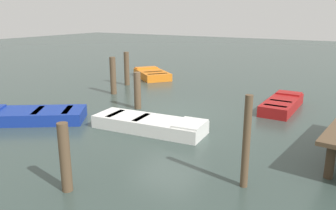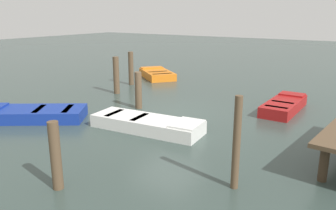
{
  "view_description": "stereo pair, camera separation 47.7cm",
  "coord_description": "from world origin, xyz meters",
  "px_view_note": "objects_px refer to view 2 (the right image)",
  "views": [
    {
      "loc": [
        10.28,
        6.16,
        3.61
      ],
      "look_at": [
        0.0,
        0.0,
        0.35
      ],
      "focal_mm": 36.24,
      "sensor_mm": 36.0,
      "label": 1
    },
    {
      "loc": [
        10.03,
        6.57,
        3.61
      ],
      "look_at": [
        0.0,
        0.0,
        0.35
      ],
      "focal_mm": 36.24,
      "sensor_mm": 36.0,
      "label": 2
    }
  ],
  "objects_px": {
    "rowboat_blue": "(31,114)",
    "mooring_piling_near_left": "(116,75)",
    "mooring_piling_far_left": "(131,68)",
    "mooring_piling_far_right": "(56,156)",
    "mooring_piling_mid_left": "(138,90)",
    "rowboat_white": "(148,124)",
    "rowboat_red": "(284,105)",
    "mooring_piling_near_right": "(237,143)",
    "rowboat_orange": "(157,74)"
  },
  "relations": [
    {
      "from": "mooring_piling_far_left",
      "to": "mooring_piling_near_left",
      "type": "bearing_deg",
      "value": 20.09
    },
    {
      "from": "mooring_piling_far_left",
      "to": "mooring_piling_far_right",
      "type": "distance_m",
      "value": 10.85
    },
    {
      "from": "rowboat_blue",
      "to": "mooring_piling_far_right",
      "type": "bearing_deg",
      "value": 115.87
    },
    {
      "from": "rowboat_white",
      "to": "mooring_piling_near_left",
      "type": "distance_m",
      "value": 5.45
    },
    {
      "from": "rowboat_white",
      "to": "mooring_piling_near_left",
      "type": "bearing_deg",
      "value": 136.64
    },
    {
      "from": "rowboat_orange",
      "to": "mooring_piling_far_left",
      "type": "bearing_deg",
      "value": 128.59
    },
    {
      "from": "rowboat_white",
      "to": "rowboat_blue",
      "type": "bearing_deg",
      "value": -166.97
    },
    {
      "from": "mooring_piling_near_right",
      "to": "rowboat_blue",
      "type": "bearing_deg",
      "value": -94.45
    },
    {
      "from": "mooring_piling_far_right",
      "to": "rowboat_blue",
      "type": "bearing_deg",
      "value": -119.73
    },
    {
      "from": "mooring_piling_near_right",
      "to": "rowboat_orange",
      "type": "bearing_deg",
      "value": -137.65
    },
    {
      "from": "mooring_piling_near_right",
      "to": "mooring_piling_far_left",
      "type": "bearing_deg",
      "value": -129.68
    },
    {
      "from": "rowboat_blue",
      "to": "mooring_piling_far_left",
      "type": "distance_m",
      "value": 6.7
    },
    {
      "from": "rowboat_white",
      "to": "mooring_piling_near_right",
      "type": "bearing_deg",
      "value": -32.79
    },
    {
      "from": "rowboat_white",
      "to": "mooring_piling_near_left",
      "type": "height_order",
      "value": "mooring_piling_near_left"
    },
    {
      "from": "mooring_piling_near_left",
      "to": "rowboat_red",
      "type": "bearing_deg",
      "value": 100.1
    },
    {
      "from": "mooring_piling_far_right",
      "to": "rowboat_white",
      "type": "bearing_deg",
      "value": -171.19
    },
    {
      "from": "mooring_piling_mid_left",
      "to": "rowboat_blue",
      "type": "bearing_deg",
      "value": -34.85
    },
    {
      "from": "rowboat_red",
      "to": "mooring_piling_far_right",
      "type": "relative_size",
      "value": 1.96
    },
    {
      "from": "rowboat_white",
      "to": "mooring_piling_near_left",
      "type": "xyz_separation_m",
      "value": [
        -3.34,
        -4.26,
        0.63
      ]
    },
    {
      "from": "mooring_piling_far_right",
      "to": "mooring_piling_near_left",
      "type": "relative_size",
      "value": 0.88
    },
    {
      "from": "mooring_piling_far_right",
      "to": "mooring_piling_mid_left",
      "type": "bearing_deg",
      "value": -157.44
    },
    {
      "from": "mooring_piling_mid_left",
      "to": "mooring_piling_near_left",
      "type": "relative_size",
      "value": 0.85
    },
    {
      "from": "mooring_piling_far_left",
      "to": "mooring_piling_mid_left",
      "type": "bearing_deg",
      "value": 42.73
    },
    {
      "from": "rowboat_white",
      "to": "rowboat_orange",
      "type": "relative_size",
      "value": 1.21
    },
    {
      "from": "rowboat_white",
      "to": "mooring_piling_near_right",
      "type": "height_order",
      "value": "mooring_piling_near_right"
    },
    {
      "from": "rowboat_white",
      "to": "mooring_piling_far_right",
      "type": "xyz_separation_m",
      "value": [
        4.03,
        0.63,
        0.53
      ]
    },
    {
      "from": "mooring_piling_far_right",
      "to": "mooring_piling_near_left",
      "type": "xyz_separation_m",
      "value": [
        -7.38,
        -4.88,
        0.1
      ]
    },
    {
      "from": "mooring_piling_near_left",
      "to": "mooring_piling_near_right",
      "type": "relative_size",
      "value": 0.84
    },
    {
      "from": "rowboat_blue",
      "to": "rowboat_white",
      "type": "relative_size",
      "value": 1.01
    },
    {
      "from": "mooring_piling_far_right",
      "to": "rowboat_red",
      "type": "bearing_deg",
      "value": 164.53
    },
    {
      "from": "rowboat_blue",
      "to": "mooring_piling_far_right",
      "type": "xyz_separation_m",
      "value": [
        2.69,
        4.71,
        0.53
      ]
    },
    {
      "from": "rowboat_white",
      "to": "mooring_piling_far_left",
      "type": "distance_m",
      "value": 7.26
    },
    {
      "from": "rowboat_blue",
      "to": "mooring_piling_far_left",
      "type": "relative_size",
      "value": 2.2
    },
    {
      "from": "rowboat_blue",
      "to": "rowboat_orange",
      "type": "xyz_separation_m",
      "value": [
        -8.96,
        -0.89,
        0.0
      ]
    },
    {
      "from": "rowboat_blue",
      "to": "mooring_piling_far_right",
      "type": "distance_m",
      "value": 5.45
    },
    {
      "from": "rowboat_orange",
      "to": "rowboat_red",
      "type": "xyz_separation_m",
      "value": [
        2.97,
        8.0,
        -0.0
      ]
    },
    {
      "from": "rowboat_red",
      "to": "mooring_piling_far_left",
      "type": "xyz_separation_m",
      "value": [
        -0.63,
        -7.99,
        0.64
      ]
    },
    {
      "from": "rowboat_blue",
      "to": "mooring_piling_far_left",
      "type": "bearing_deg",
      "value": -116.83
    },
    {
      "from": "rowboat_red",
      "to": "mooring_piling_far_left",
      "type": "relative_size",
      "value": 1.72
    },
    {
      "from": "rowboat_red",
      "to": "mooring_piling_near_right",
      "type": "distance_m",
      "value": 6.68
    },
    {
      "from": "mooring_piling_mid_left",
      "to": "mooring_piling_near_right",
      "type": "xyz_separation_m",
      "value": [
        3.84,
        5.58,
        0.29
      ]
    },
    {
      "from": "rowboat_blue",
      "to": "rowboat_orange",
      "type": "bearing_deg",
      "value": -118.71
    },
    {
      "from": "rowboat_white",
      "to": "mooring_piling_mid_left",
      "type": "xyz_separation_m",
      "value": [
        -1.88,
        -1.83,
        0.5
      ]
    },
    {
      "from": "mooring_piling_far_right",
      "to": "mooring_piling_mid_left",
      "type": "relative_size",
      "value": 1.04
    },
    {
      "from": "rowboat_blue",
      "to": "mooring_piling_near_left",
      "type": "xyz_separation_m",
      "value": [
        -4.69,
        -0.17,
        0.63
      ]
    },
    {
      "from": "rowboat_orange",
      "to": "mooring_piling_near_left",
      "type": "xyz_separation_m",
      "value": [
        4.27,
        0.72,
        0.63
      ]
    },
    {
      "from": "rowboat_blue",
      "to": "mooring_piling_near_left",
      "type": "relative_size",
      "value": 2.21
    },
    {
      "from": "rowboat_white",
      "to": "mooring_piling_far_right",
      "type": "distance_m",
      "value": 4.12
    },
    {
      "from": "rowboat_blue",
      "to": "mooring_piling_far_left",
      "type": "xyz_separation_m",
      "value": [
        -6.61,
        -0.88,
        0.64
      ]
    },
    {
      "from": "rowboat_white",
      "to": "mooring_piling_far_left",
      "type": "bearing_deg",
      "value": 128.06
    }
  ]
}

